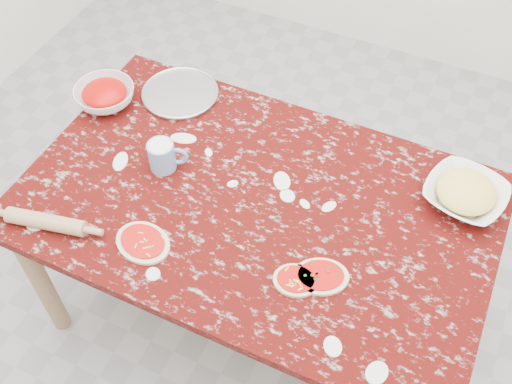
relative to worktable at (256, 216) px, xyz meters
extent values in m
plane|color=gray|center=(0.00, 0.00, -0.67)|extent=(4.00, 4.00, 0.00)
cube|color=#390705|center=(0.00, 0.00, 0.06)|extent=(1.60, 1.00, 0.04)
cube|color=#977756|center=(0.00, 0.00, 0.00)|extent=(1.50, 0.90, 0.08)
cylinder|color=#977756|center=(-0.72, -0.42, -0.31)|extent=(0.07, 0.07, 0.71)
cylinder|color=#977756|center=(-0.72, 0.42, -0.31)|extent=(0.07, 0.07, 0.71)
cylinder|color=#977756|center=(0.72, 0.42, -0.31)|extent=(0.07, 0.07, 0.71)
cylinder|color=#B2B2B7|center=(-0.50, 0.36, 0.09)|extent=(0.38, 0.38, 0.01)
imported|color=white|center=(-0.74, 0.20, 0.12)|extent=(0.26, 0.26, 0.07)
imported|color=white|center=(0.64, 0.30, 0.12)|extent=(0.31, 0.31, 0.07)
cylinder|color=#6F8FC0|center=(-0.37, 0.00, 0.14)|extent=(0.09, 0.09, 0.11)
torus|color=#6F8FC0|center=(-0.32, 0.03, 0.14)|extent=(0.08, 0.05, 0.08)
cylinder|color=silver|center=(-0.37, 0.00, 0.18)|extent=(0.08, 0.08, 0.01)
ellipsoid|color=beige|center=(-0.25, -0.31, 0.09)|extent=(0.21, 0.18, 0.01)
ellipsoid|color=red|center=(-0.25, -0.31, 0.10)|extent=(0.18, 0.15, 0.00)
ellipsoid|color=beige|center=(0.24, -0.23, 0.09)|extent=(0.16, 0.15, 0.01)
ellipsoid|color=red|center=(0.24, -0.23, 0.10)|extent=(0.13, 0.12, 0.00)
ellipsoid|color=beige|center=(0.31, -0.19, 0.09)|extent=(0.21, 0.19, 0.01)
ellipsoid|color=red|center=(0.31, -0.19, 0.10)|extent=(0.17, 0.16, 0.00)
cylinder|color=tan|center=(-0.58, -0.39, 0.11)|extent=(0.28, 0.11, 0.05)
camera|label=1|loc=(0.54, -1.14, 1.69)|focal=42.09mm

